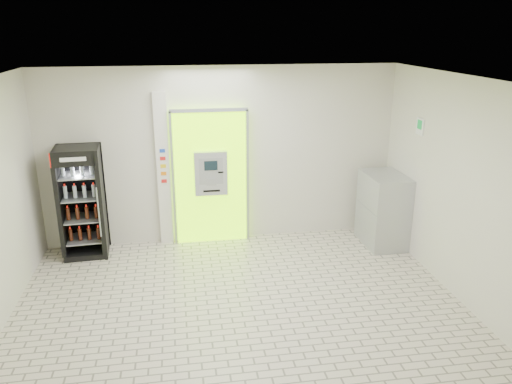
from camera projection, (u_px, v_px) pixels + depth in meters
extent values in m
plane|color=beige|center=(242.00, 312.00, 6.60)|extent=(6.00, 6.00, 0.00)
plane|color=silver|center=(221.00, 156.00, 8.47)|extent=(6.00, 0.00, 6.00)
plane|color=silver|center=(284.00, 316.00, 3.78)|extent=(6.00, 0.00, 6.00)
plane|color=silver|center=(466.00, 193.00, 6.58)|extent=(0.00, 5.00, 5.00)
plane|color=white|center=(239.00, 81.00, 5.65)|extent=(6.00, 6.00, 0.00)
cube|color=#95FF00|center=(211.00, 177.00, 8.48)|extent=(1.20, 0.12, 2.30)
cube|color=gray|center=(209.00, 110.00, 8.05)|extent=(1.28, 0.04, 0.06)
cube|color=gray|center=(173.00, 180.00, 8.32)|extent=(0.04, 0.04, 2.30)
cube|color=gray|center=(248.00, 177.00, 8.51)|extent=(0.04, 0.04, 2.30)
cube|color=black|center=(218.00, 214.00, 8.65)|extent=(0.62, 0.01, 0.67)
cube|color=black|center=(188.00, 130.00, 8.12)|extent=(0.22, 0.01, 0.18)
cube|color=#A9ACB1|center=(211.00, 173.00, 8.35)|extent=(0.55, 0.12, 0.75)
cube|color=black|center=(211.00, 166.00, 8.24)|extent=(0.22, 0.01, 0.16)
cube|color=gray|center=(211.00, 182.00, 8.33)|extent=(0.16, 0.01, 0.12)
cube|color=black|center=(221.00, 172.00, 8.30)|extent=(0.09, 0.01, 0.02)
cube|color=black|center=(212.00, 191.00, 8.38)|extent=(0.28, 0.01, 0.03)
cube|color=silver|center=(164.00, 170.00, 8.34)|extent=(0.22, 0.10, 2.60)
cube|color=#193FB2|center=(162.00, 151.00, 8.17)|extent=(0.09, 0.01, 0.06)
cube|color=red|center=(163.00, 158.00, 8.21)|extent=(0.09, 0.01, 0.06)
cube|color=yellow|center=(163.00, 166.00, 8.26)|extent=(0.09, 0.01, 0.06)
cube|color=orange|center=(164.00, 174.00, 8.30)|extent=(0.09, 0.01, 0.06)
cube|color=red|center=(164.00, 181.00, 8.34)|extent=(0.09, 0.01, 0.06)
cube|color=black|center=(82.00, 202.00, 8.01)|extent=(0.72, 0.66, 1.81)
cube|color=black|center=(85.00, 196.00, 8.28)|extent=(0.68, 0.09, 1.81)
cube|color=red|center=(73.00, 159.00, 7.48)|extent=(0.66, 0.05, 0.22)
cube|color=white|center=(73.00, 159.00, 7.47)|extent=(0.38, 0.03, 0.06)
cube|color=black|center=(88.00, 251.00, 8.28)|extent=(0.72, 0.66, 0.09)
cylinder|color=gray|center=(99.00, 212.00, 7.77)|extent=(0.03, 0.03, 0.82)
cube|color=gray|center=(86.00, 238.00, 8.21)|extent=(0.60, 0.56, 0.02)
cube|color=gray|center=(84.00, 218.00, 8.10)|extent=(0.60, 0.56, 0.02)
cube|color=gray|center=(81.00, 197.00, 7.98)|extent=(0.60, 0.56, 0.02)
cube|color=gray|center=(79.00, 175.00, 7.87)|extent=(0.60, 0.56, 0.02)
cube|color=#A9ACB1|center=(383.00, 210.00, 8.50)|extent=(0.63, 0.94, 1.24)
cube|color=gray|center=(366.00, 207.00, 8.44)|extent=(0.02, 0.91, 0.01)
cube|color=white|center=(420.00, 126.00, 7.69)|extent=(0.02, 0.22, 0.26)
cube|color=#0B7F31|center=(420.00, 125.00, 7.68)|extent=(0.00, 0.14, 0.14)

